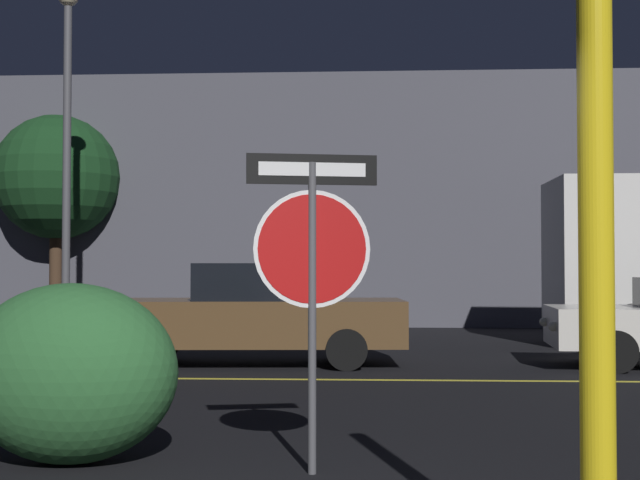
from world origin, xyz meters
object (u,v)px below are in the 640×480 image
object	(u,v)px
street_lamp	(67,123)
tree_0	(57,178)
stop_sign	(312,247)
passing_car_2	(251,314)
hedge_bush_1	(70,373)
yellow_pole_right	(597,278)

from	to	relation	value
street_lamp	tree_0	size ratio (longest dim) A/B	1.34
street_lamp	tree_0	bearing A→B (deg)	111.94
stop_sign	passing_car_2	bearing A→B (deg)	88.99
passing_car_2	tree_0	bearing A→B (deg)	32.57
hedge_bush_1	tree_0	bearing A→B (deg)	110.09
yellow_pole_right	passing_car_2	xyz separation A→B (m)	(-2.80, 9.66, -0.67)
hedge_bush_1	tree_0	size ratio (longest dim) A/B	0.31
stop_sign	tree_0	size ratio (longest dim) A/B	0.44
passing_car_2	street_lamp	bearing A→B (deg)	45.01
yellow_pole_right	tree_0	bearing A→B (deg)	116.23
tree_0	yellow_pole_right	bearing A→B (deg)	-63.77
hedge_bush_1	tree_0	xyz separation A→B (m)	(-5.50, 15.03, 3.03)
yellow_pole_right	passing_car_2	size ratio (longest dim) A/B	0.59
street_lamp	tree_0	distance (m)	4.83
hedge_bush_1	passing_car_2	size ratio (longest dim) A/B	0.34
stop_sign	passing_car_2	distance (m)	7.37
street_lamp	tree_0	xyz separation A→B (m)	(-1.79, 4.44, -0.63)
passing_car_2	street_lamp	size ratio (longest dim) A/B	0.69
yellow_pole_right	street_lamp	bearing A→B (deg)	117.60
stop_sign	passing_car_2	xyz separation A→B (m)	(-1.40, 7.18, -0.86)
hedge_bush_1	yellow_pole_right	bearing A→B (deg)	-39.91
yellow_pole_right	passing_car_2	world-z (taller)	yellow_pole_right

